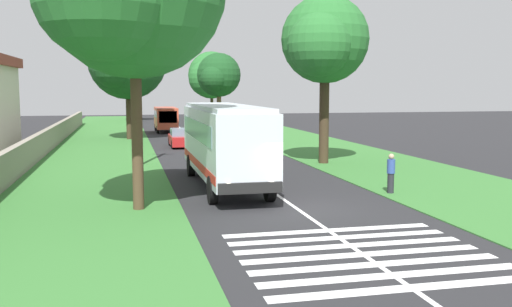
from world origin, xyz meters
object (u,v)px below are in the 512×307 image
at_px(trailing_car_0, 181,138).
at_px(roadside_tree_right_2, 210,77).
at_px(trailing_minibus_0, 166,117).
at_px(coach_bus, 224,140).
at_px(trailing_car_1, 212,130).
at_px(roadside_tree_right_0, 218,76).
at_px(roadside_tree_right_1, 322,43).
at_px(pedestrian, 391,173).
at_px(utility_pole, 139,98).
at_px(roadside_tree_left_0, 126,62).
at_px(roadside_tree_left_1, 131,82).

relative_size(trailing_car_0, roadside_tree_right_2, 0.44).
bearing_deg(trailing_minibus_0, coach_bus, -179.61).
height_order(trailing_car_1, roadside_tree_right_0, roadside_tree_right_0).
height_order(trailing_car_0, roadside_tree_right_2, roadside_tree_right_2).
height_order(trailing_car_0, trailing_minibus_0, trailing_minibus_0).
distance_m(trailing_car_0, roadside_tree_right_1, 15.30).
bearing_deg(coach_bus, roadside_tree_right_0, -8.83).
height_order(coach_bus, roadside_tree_right_1, roadside_tree_right_1).
height_order(coach_bus, trailing_minibus_0, coach_bus).
distance_m(roadside_tree_right_0, pedestrian, 48.77).
bearing_deg(roadside_tree_right_2, utility_pole, 166.93).
bearing_deg(roadside_tree_right_1, utility_pole, 81.23).
bearing_deg(pedestrian, roadside_tree_left_0, 20.08).
height_order(roadside_tree_right_1, pedestrian, roadside_tree_right_1).
relative_size(roadside_tree_right_0, roadside_tree_right_1, 0.89).
height_order(coach_bus, roadside_tree_right_0, roadside_tree_right_0).
bearing_deg(trailing_car_1, roadside_tree_right_2, -8.11).
relative_size(trailing_minibus_0, roadside_tree_right_2, 0.61).
height_order(trailing_minibus_0, utility_pole, utility_pole).
bearing_deg(coach_bus, roadside_tree_right_2, -7.79).
bearing_deg(roadside_tree_left_0, utility_pole, -177.94).
bearing_deg(trailing_car_0, trailing_car_1, -25.00).
bearing_deg(roadside_tree_right_0, coach_bus, 171.17).
distance_m(trailing_car_0, trailing_minibus_0, 15.79).
height_order(roadside_tree_left_1, roadside_tree_right_1, roadside_tree_right_1).
height_order(roadside_tree_right_2, pedestrian, roadside_tree_right_2).
relative_size(coach_bus, roadside_tree_left_0, 1.08).
xyz_separation_m(coach_bus, roadside_tree_right_2, (57.17, -7.82, 4.06)).
relative_size(trailing_car_1, utility_pole, 0.58).
xyz_separation_m(trailing_minibus_0, roadside_tree_right_2, (22.97, -8.05, 4.66)).
height_order(trailing_car_1, trailing_minibus_0, trailing_minibus_0).
bearing_deg(utility_pole, pedestrian, -139.15).
distance_m(coach_bus, pedestrian, 7.57).
bearing_deg(trailing_car_1, roadside_tree_left_0, 90.90).
relative_size(coach_bus, trailing_car_1, 2.60).
xyz_separation_m(roadside_tree_left_1, utility_pole, (-47.97, 0.16, -1.44)).
relative_size(trailing_car_0, utility_pole, 0.58).
distance_m(trailing_car_0, pedestrian, 22.97).
bearing_deg(roadside_tree_right_0, roadside_tree_right_2, -3.90).
xyz_separation_m(trailing_car_0, roadside_tree_right_0, (26.55, -7.16, 5.35)).
distance_m(roadside_tree_left_1, pedestrian, 60.68).
height_order(roadside_tree_left_1, pedestrian, roadside_tree_left_1).
height_order(trailing_car_1, roadside_tree_right_1, roadside_tree_right_1).
bearing_deg(pedestrian, trailing_car_1, 6.17).
distance_m(trailing_car_0, utility_pole, 11.25).
bearing_deg(coach_bus, roadside_tree_right_1, -46.77).
bearing_deg(utility_pole, roadside_tree_right_1, -98.77).
xyz_separation_m(roadside_tree_right_1, utility_pole, (1.63, 10.54, -3.25)).
relative_size(trailing_minibus_0, roadside_tree_left_1, 0.78).
bearing_deg(roadside_tree_right_2, trailing_car_1, 171.89).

